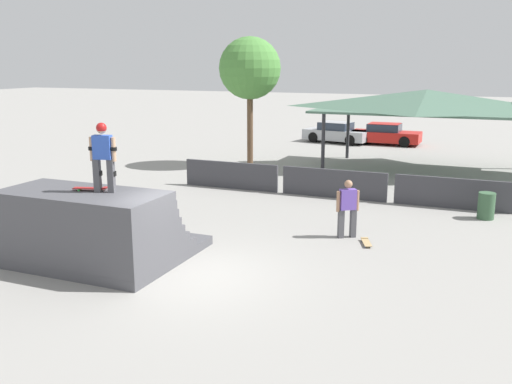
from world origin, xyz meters
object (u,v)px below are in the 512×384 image
skateboard_on_deck (91,188)px  tree_far_back (250,69)px  bystander_walking (348,206)px  parked_car_silver (337,133)px  skateboard_on_ground (366,242)px  trash_bin (486,206)px  skater_on_deck (103,153)px  parked_car_red (385,134)px

skateboard_on_deck → tree_far_back: (-1.93, 14.13, 2.64)m
bystander_walking → parked_car_silver: bystander_walking is taller
skateboard_on_deck → skateboard_on_ground: (5.76, 4.20, -1.87)m
bystander_walking → trash_bin: bystander_walking is taller
skater_on_deck → bystander_walking: size_ratio=0.98×
tree_far_back → trash_bin: (10.65, -5.89, -4.15)m
tree_far_back → trash_bin: bearing=-28.9°
skateboard_on_deck → skateboard_on_ground: skateboard_on_deck is taller
parked_car_red → parked_car_silver: bearing=-173.0°
skater_on_deck → skateboard_on_ground: bearing=24.1°
skateboard_on_deck → skater_on_deck: bearing=-17.6°
bystander_walking → skateboard_on_ground: 1.15m
skateboard_on_deck → trash_bin: skateboard_on_deck is taller
tree_far_back → trash_bin: tree_far_back is taller
tree_far_back → bystander_walking: bearing=-53.5°
skateboard_on_ground → trash_bin: bearing=-57.3°
parked_car_silver → bystander_walking: bearing=-63.9°
skateboard_on_ground → skater_on_deck: bearing=106.9°
trash_bin → parked_car_silver: bearing=119.8°
skater_on_deck → tree_far_back: tree_far_back is taller
skateboard_on_deck → trash_bin: size_ratio=0.99×
skateboard_on_ground → parked_car_silver: bearing=-4.2°
skater_on_deck → tree_far_back: bearing=85.4°
skateboard_on_ground → parked_car_red: size_ratio=0.19×
skateboard_on_deck → tree_far_back: bearing=79.8°
bystander_walking → skateboard_on_ground: bystander_walking is taller
tree_far_back → parked_car_silver: tree_far_back is taller
skateboard_on_ground → parked_car_silver: parked_car_silver is taller
tree_far_back → trash_bin: 12.86m
skater_on_deck → parked_car_red: 24.38m
skateboard_on_ground → tree_far_back: tree_far_back is taller
skater_on_deck → parked_car_silver: 23.95m
bystander_walking → parked_car_silver: 19.97m
bystander_walking → tree_far_back: 12.40m
skater_on_deck → tree_far_back: size_ratio=0.27×
trash_bin → parked_car_red: bearing=110.6°
skater_on_deck → trash_bin: skater_on_deck is taller
bystander_walking → tree_far_back: (-7.05, 9.52, 3.65)m
skateboard_on_deck → parked_car_silver: size_ratio=0.20×
bystander_walking → parked_car_red: size_ratio=0.41×
skateboard_on_ground → skateboard_on_deck: bearing=105.0°
skateboard_on_deck → parked_car_silver: 23.88m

